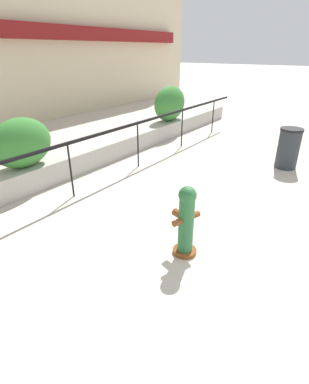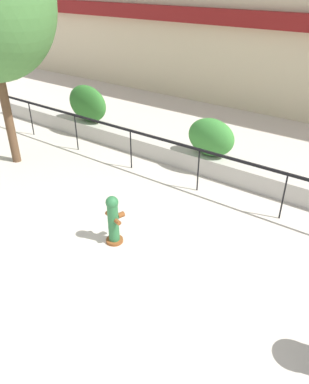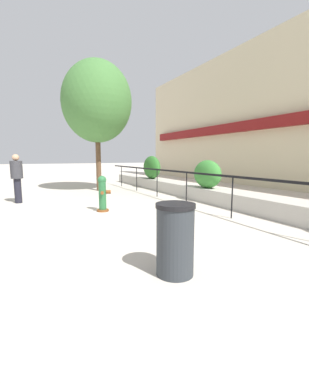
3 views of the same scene
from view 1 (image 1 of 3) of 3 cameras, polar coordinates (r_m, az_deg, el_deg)
planter_wall_low at (r=7.14m, az=-21.05°, el=3.34°), size 18.00×0.70×0.50m
fence_railing_segment at (r=6.03m, az=-16.17°, el=7.92°), size 15.00×0.05×1.15m
hedge_bush_1 at (r=6.77m, az=-23.99°, el=8.53°), size 1.33×0.70×1.02m
hedge_bush_2 at (r=10.63m, az=2.97°, el=16.49°), size 1.56×0.70×1.15m
fire_hydrant at (r=4.27m, az=6.02°, el=-5.44°), size 0.48×0.48×1.08m
trash_bin at (r=8.26m, az=24.14°, el=7.61°), size 0.55×0.55×1.01m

